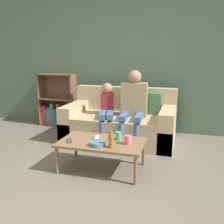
{
  "coord_description": "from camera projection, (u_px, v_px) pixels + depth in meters",
  "views": [
    {
      "loc": [
        0.97,
        -2.31,
        1.4
      ],
      "look_at": [
        -0.02,
        1.02,
        0.61
      ],
      "focal_mm": 40.0,
      "sensor_mm": 36.0,
      "label": 1
    }
  ],
  "objects": [
    {
      "name": "cup_far",
      "position": [
        128.0,
        140.0,
        2.96
      ],
      "size": [
        0.09,
        0.09,
        0.11
      ],
      "color": "pink",
      "rests_on": "coffee_table"
    },
    {
      "name": "person_child",
      "position": [
        107.0,
        109.0,
        4.07
      ],
      "size": [
        0.37,
        0.69,
        0.96
      ],
      "rotation": [
        0.0,
        0.0,
        0.26
      ],
      "color": "#476693",
      "rests_on": "ground_plane"
    },
    {
      "name": "bookshelf",
      "position": [
        56.0,
        105.0,
        5.11
      ],
      "size": [
        0.74,
        0.28,
        1.05
      ],
      "color": "brown",
      "rests_on": "ground_plane"
    },
    {
      "name": "wall_back",
      "position": [
        133.0,
        61.0,
        4.63
      ],
      "size": [
        12.0,
        0.06,
        2.6
      ],
      "color": "#4C6B56",
      "rests_on": "ground_plane"
    },
    {
      "name": "couch",
      "position": [
        121.0,
        123.0,
        4.21
      ],
      "size": [
        1.8,
        0.98,
        0.86
      ],
      "color": "tan",
      "rests_on": "ground_plane"
    },
    {
      "name": "snack_bowl",
      "position": [
        98.0,
        144.0,
        2.92
      ],
      "size": [
        0.18,
        0.18,
        0.05
      ],
      "color": "teal",
      "rests_on": "coffee_table"
    },
    {
      "name": "person_adult",
      "position": [
        134.0,
        102.0,
        3.98
      ],
      "size": [
        0.43,
        0.68,
        1.18
      ],
      "rotation": [
        0.0,
        0.0,
        0.06
      ],
      "color": "#476693",
      "rests_on": "ground_plane"
    },
    {
      "name": "coffee_table",
      "position": [
        102.0,
        144.0,
        3.08
      ],
      "size": [
        1.04,
        0.62,
        0.37
      ],
      "color": "brown",
      "rests_on": "ground_plane"
    },
    {
      "name": "ground_plane",
      "position": [
        87.0,
        186.0,
        2.74
      ],
      "size": [
        22.0,
        22.0,
        0.0
      ],
      "primitive_type": "plane",
      "color": "#70665B"
    },
    {
      "name": "bottle",
      "position": [
        111.0,
        141.0,
        2.84
      ],
      "size": [
        0.06,
        0.06,
        0.2
      ],
      "color": "olive",
      "rests_on": "coffee_table"
    },
    {
      "name": "cup_near",
      "position": [
        118.0,
        136.0,
        3.11
      ],
      "size": [
        0.07,
        0.07,
        0.1
      ],
      "color": "#4CB77A",
      "rests_on": "coffee_table"
    },
    {
      "name": "tv_remote_1",
      "position": [
        70.0,
        140.0,
        3.08
      ],
      "size": [
        0.11,
        0.18,
        0.02
      ],
      "rotation": [
        0.0,
        0.0,
        0.41
      ],
      "color": "#47474C",
      "rests_on": "coffee_table"
    },
    {
      "name": "tv_remote_0",
      "position": [
        97.0,
        138.0,
        3.17
      ],
      "size": [
        0.08,
        0.18,
        0.02
      ],
      "rotation": [
        0.0,
        0.0,
        0.22
      ],
      "color": "#B7B7BC",
      "rests_on": "coffee_table"
    }
  ]
}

